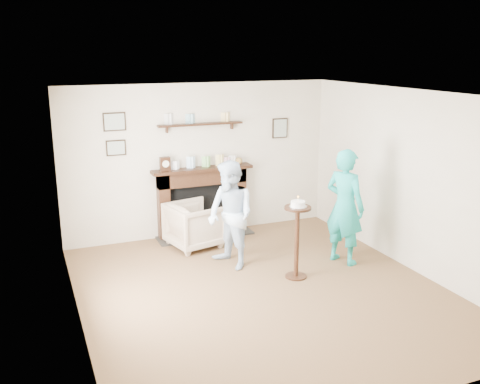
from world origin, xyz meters
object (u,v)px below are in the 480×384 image
at_px(man, 231,266).
at_px(pedestal_table, 297,228).
at_px(armchair, 195,246).
at_px(woman, 342,261).

xyz_separation_m(man, pedestal_table, (0.68, -0.69, 0.71)).
bearing_deg(man, armchair, 175.97).
xyz_separation_m(armchair, pedestal_table, (0.91, -1.66, 0.71)).
distance_m(armchair, man, 0.99).
distance_m(armchair, woman, 2.29).
bearing_deg(armchair, pedestal_table, -164.32).
height_order(armchair, woman, woman).
xyz_separation_m(man, woman, (1.57, -0.46, 0.00)).
distance_m(woman, pedestal_table, 1.16).
xyz_separation_m(armchair, man, (0.22, -0.97, 0.00)).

